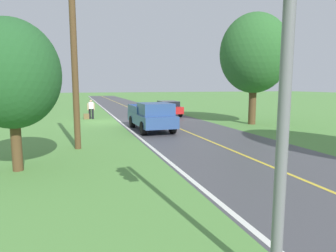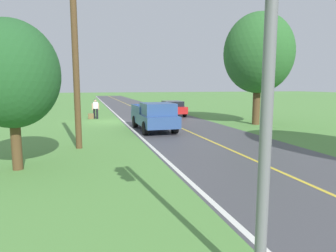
{
  "view_description": "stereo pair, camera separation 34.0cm",
  "coord_description": "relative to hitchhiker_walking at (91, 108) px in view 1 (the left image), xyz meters",
  "views": [
    {
      "loc": [
        2.13,
        23.78,
        2.88
      ],
      "look_at": [
        -1.63,
        11.7,
        1.14
      ],
      "focal_mm": 31.57,
      "sensor_mm": 36.0,
      "label": 1
    },
    {
      "loc": [
        1.8,
        23.88,
        2.88
      ],
      "look_at": [
        -1.63,
        11.7,
        1.14
      ],
      "focal_mm": 31.57,
      "sensor_mm": 36.0,
      "label": 2
    }
  ],
  "objects": [
    {
      "name": "ground_plane",
      "position": [
        -0.93,
        2.5,
        -0.98
      ],
      "size": [
        200.0,
        200.0,
        0.0
      ],
      "primitive_type": "plane",
      "color": "#568E42"
    },
    {
      "name": "road_surface",
      "position": [
        -5.37,
        2.5,
        -0.98
      ],
      "size": [
        6.93,
        120.0,
        0.0
      ],
      "primitive_type": "cube",
      "color": "#47474C",
      "rests_on": "ground"
    },
    {
      "name": "lane_edge_line",
      "position": [
        -2.09,
        2.5,
        -0.98
      ],
      "size": [
        0.16,
        117.6,
        0.0
      ],
      "primitive_type": "cube",
      "color": "silver",
      "rests_on": "ground"
    },
    {
      "name": "lane_centre_line",
      "position": [
        -5.37,
        2.5,
        -0.98
      ],
      "size": [
        0.14,
        117.6,
        0.0
      ],
      "primitive_type": "cube",
      "color": "gold",
      "rests_on": "ground"
    },
    {
      "name": "hitchhiker_walking",
      "position": [
        0.0,
        0.0,
        0.0
      ],
      "size": [
        0.62,
        0.51,
        1.75
      ],
      "color": "black",
      "rests_on": "ground"
    },
    {
      "name": "suitcase_carried",
      "position": [
        0.41,
        0.11,
        -0.74
      ],
      "size": [
        0.47,
        0.23,
        0.47
      ],
      "primitive_type": "cube",
      "rotation": [
        0.0,
        0.0,
        1.64
      ],
      "color": "brown",
      "rests_on": "ground"
    },
    {
      "name": "pickup_truck_passing",
      "position": [
        -3.37,
        8.13,
        -0.01
      ],
      "size": [
        2.17,
        5.43,
        1.82
      ],
      "color": "#2D4C84",
      "rests_on": "ground"
    },
    {
      "name": "traffic_light_mast",
      "position": [
        -1.24,
        23.06,
        2.57
      ],
      "size": [
        0.61,
        0.32,
        5.2
      ],
      "color": "slate",
      "rests_on": "ground"
    },
    {
      "name": "tree_far_side_near",
      "position": [
        -11.32,
        7.18,
        4.19
      ],
      "size": [
        4.99,
        4.99,
        8.06
      ],
      "color": "brown",
      "rests_on": "ground"
    },
    {
      "name": "sedan_near_oncoming",
      "position": [
        -7.15,
        -0.64,
        -0.23
      ],
      "size": [
        2.05,
        4.46,
        1.41
      ],
      "color": "red",
      "rests_on": "ground"
    },
    {
      "name": "utility_pole_roadside",
      "position": [
        1.2,
        12.37,
        2.79
      ],
      "size": [
        0.28,
        0.28,
        7.54
      ],
      "primitive_type": "cylinder",
      "color": "brown",
      "rests_on": "ground"
    },
    {
      "name": "tree_verge_side",
      "position": [
        3.18,
        15.44,
        2.26
      ],
      "size": [
        3.13,
        3.13,
        5.05
      ],
      "color": "brown",
      "rests_on": "ground"
    }
  ]
}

